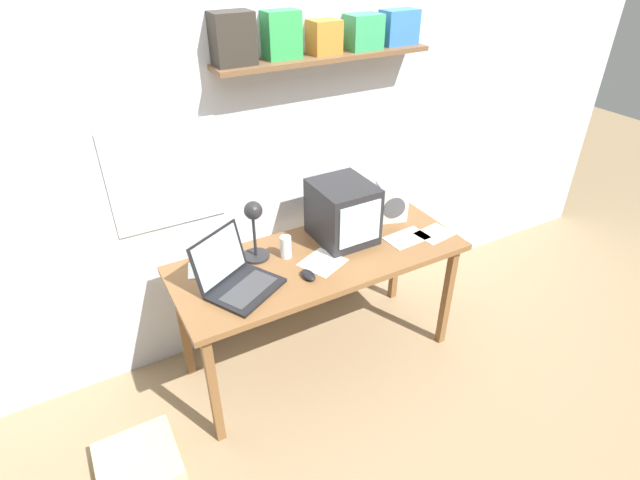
% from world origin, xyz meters
% --- Properties ---
extents(ground_plane, '(12.00, 12.00, 0.00)m').
position_xyz_m(ground_plane, '(0.00, 0.00, 0.00)').
color(ground_plane, '#917856').
extents(back_wall, '(5.60, 0.24, 2.60)m').
position_xyz_m(back_wall, '(0.00, 0.47, 1.31)').
color(back_wall, silver).
rests_on(back_wall, ground_plane).
extents(corner_desk, '(1.61, 0.65, 0.76)m').
position_xyz_m(corner_desk, '(0.00, 0.00, 0.69)').
color(corner_desk, brown).
rests_on(corner_desk, ground_plane).
extents(crt_monitor, '(0.31, 0.36, 0.34)m').
position_xyz_m(crt_monitor, '(0.20, 0.10, 0.92)').
color(crt_monitor, '#232326').
rests_on(crt_monitor, corner_desk).
extents(laptop, '(0.45, 0.44, 0.27)m').
position_xyz_m(laptop, '(-0.50, -0.03, 0.82)').
color(laptop, black).
rests_on(laptop, corner_desk).
extents(desk_lamp, '(0.15, 0.17, 0.37)m').
position_xyz_m(desk_lamp, '(-0.32, 0.12, 0.99)').
color(desk_lamp, '#232326').
rests_on(desk_lamp, corner_desk).
extents(juice_glass, '(0.06, 0.06, 0.13)m').
position_xyz_m(juice_glass, '(-0.17, 0.08, 0.81)').
color(juice_glass, white).
rests_on(juice_glass, corner_desk).
extents(space_heater, '(0.20, 0.17, 0.24)m').
position_xyz_m(space_heater, '(0.57, 0.14, 0.88)').
color(space_heater, silver).
rests_on(space_heater, corner_desk).
extents(computer_mouse, '(0.07, 0.11, 0.03)m').
position_xyz_m(computer_mouse, '(-0.15, -0.15, 0.77)').
color(computer_mouse, black).
rests_on(computer_mouse, corner_desk).
extents(loose_paper_near_monitor, '(0.26, 0.17, 0.00)m').
position_xyz_m(loose_paper_near_monitor, '(0.52, -0.09, 0.76)').
color(loose_paper_near_monitor, white).
rests_on(loose_paper_near_monitor, corner_desk).
extents(loose_paper_near_laptop, '(0.22, 0.18, 0.00)m').
position_xyz_m(loose_paper_near_laptop, '(0.69, -0.13, 0.76)').
color(loose_paper_near_laptop, white).
rests_on(loose_paper_near_laptop, corner_desk).
extents(open_notebook, '(0.25, 0.21, 0.00)m').
position_xyz_m(open_notebook, '(-0.57, 0.17, 0.76)').
color(open_notebook, white).
rests_on(open_notebook, corner_desk).
extents(printed_handout, '(0.27, 0.26, 0.00)m').
position_xyz_m(printed_handout, '(-0.02, -0.07, 0.76)').
color(printed_handout, white).
rests_on(printed_handout, corner_desk).
extents(floor_cushion, '(0.38, 0.38, 0.09)m').
position_xyz_m(floor_cushion, '(-1.16, -0.25, 0.05)').
color(floor_cushion, '#C2B98B').
rests_on(floor_cushion, ground_plane).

